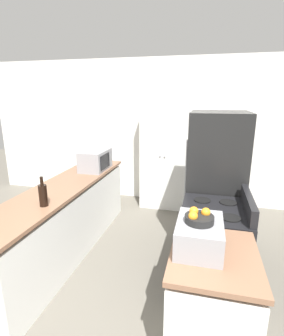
% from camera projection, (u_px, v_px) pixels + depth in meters
% --- Properties ---
extents(wall_back, '(7.00, 0.06, 2.60)m').
position_uv_depth(wall_back, '(163.00, 132.00, 4.81)').
color(wall_back, white).
rests_on(wall_back, ground_plane).
extents(counter_left, '(0.60, 2.75, 0.89)m').
position_uv_depth(counter_left, '(64.00, 221.00, 3.27)').
color(counter_left, silver).
rests_on(counter_left, ground_plane).
extents(counter_right, '(0.60, 0.75, 0.89)m').
position_uv_depth(counter_right, '(210.00, 309.00, 1.92)').
color(counter_right, silver).
rests_on(counter_right, ground_plane).
extents(pantry_cabinet, '(0.80, 0.51, 1.94)m').
position_uv_depth(pantry_cabinet, '(165.00, 153.00, 4.61)').
color(pantry_cabinet, silver).
rests_on(pantry_cabinet, ground_plane).
extents(stove, '(0.66, 0.75, 1.05)m').
position_uv_depth(stove, '(212.00, 249.00, 2.63)').
color(stove, black).
rests_on(stove, ground_plane).
extents(refrigerator, '(0.69, 0.78, 1.77)m').
position_uv_depth(refrigerator, '(215.00, 184.00, 3.26)').
color(refrigerator, black).
rests_on(refrigerator, ground_plane).
extents(microwave, '(0.34, 0.53, 0.29)m').
position_uv_depth(microwave, '(95.00, 160.00, 3.82)').
color(microwave, '#939399').
rests_on(microwave, counter_left).
extents(wine_bottle, '(0.08, 0.08, 0.30)m').
position_uv_depth(wine_bottle, '(43.00, 195.00, 2.55)').
color(wine_bottle, black).
rests_on(wine_bottle, counter_left).
extents(toaster_oven, '(0.33, 0.45, 0.20)m').
position_uv_depth(toaster_oven, '(199.00, 235.00, 1.84)').
color(toaster_oven, '#939399').
rests_on(toaster_oven, counter_right).
extents(fruit_bowl, '(0.20, 0.20, 0.09)m').
position_uv_depth(fruit_bowl, '(199.00, 217.00, 1.81)').
color(fruit_bowl, black).
rests_on(fruit_bowl, toaster_oven).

